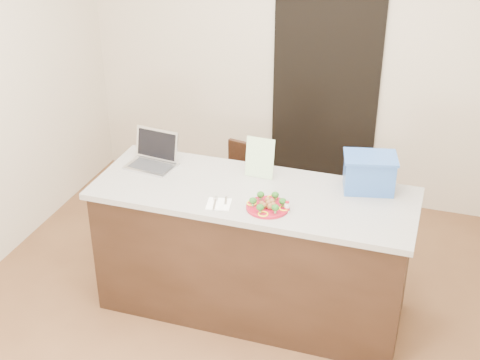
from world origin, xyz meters
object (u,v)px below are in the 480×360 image
(island, at_px, (253,251))
(napkin, at_px, (219,204))
(plate, at_px, (268,207))
(yogurt_bottle, at_px, (287,208))
(blue_box, at_px, (369,173))
(laptop, at_px, (154,156))
(chair, at_px, (246,190))

(island, bearing_deg, napkin, -123.39)
(plate, distance_m, napkin, 0.30)
(plate, distance_m, yogurt_bottle, 0.12)
(island, distance_m, yogurt_bottle, 0.58)
(yogurt_bottle, bearing_deg, blue_box, 45.71)
(laptop, bearing_deg, yogurt_bottle, -11.49)
(island, height_order, chair, island)
(chair, bearing_deg, laptop, -116.67)
(plate, xyz_separation_m, blue_box, (0.54, 0.43, 0.11))
(yogurt_bottle, distance_m, chair, 1.19)
(yogurt_bottle, bearing_deg, chair, 120.39)
(island, height_order, blue_box, blue_box)
(blue_box, distance_m, chair, 1.24)
(yogurt_bottle, height_order, chair, yogurt_bottle)
(napkin, height_order, yogurt_bottle, yogurt_bottle)
(chair, bearing_deg, plate, -54.23)
(napkin, bearing_deg, plate, 8.97)
(laptop, distance_m, chair, 0.92)
(island, height_order, yogurt_bottle, yogurt_bottle)
(laptop, xyz_separation_m, blue_box, (1.44, 0.09, 0.06))
(island, relative_size, plate, 7.87)
(napkin, xyz_separation_m, chair, (-0.14, 0.99, -0.45))
(yogurt_bottle, height_order, laptop, laptop)
(blue_box, bearing_deg, napkin, -163.13)
(yogurt_bottle, bearing_deg, napkin, -173.73)
(blue_box, bearing_deg, island, -172.95)
(plate, height_order, chair, plate)
(plate, bearing_deg, island, 129.00)
(blue_box, height_order, chair, blue_box)
(napkin, height_order, chair, napkin)
(plate, relative_size, chair, 0.32)
(island, relative_size, napkin, 14.31)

